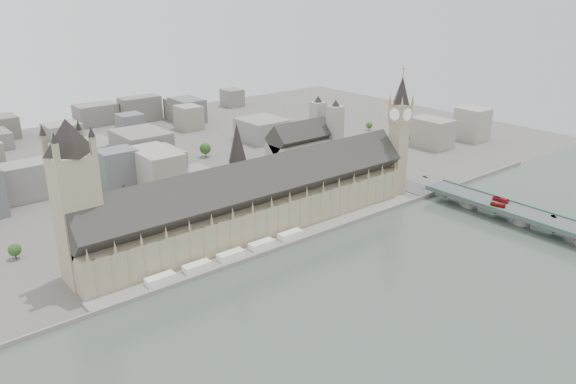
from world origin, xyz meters
TOP-DOWN VIEW (x-y plane):
  - ground at (0.00, 0.00)m, footprint 900.00×900.00m
  - river_thames at (0.00, -165.00)m, footprint 600.00×600.00m
  - embankment_wall at (0.00, -15.00)m, footprint 600.00×1.50m
  - river_terrace at (0.00, -7.50)m, footprint 270.00×15.00m
  - terrace_tents at (-40.00, -7.00)m, footprint 118.00×7.00m
  - palace_of_westminster at (0.00, 19.70)m, footprint 265.00×40.73m
  - elizabeth_tower at (138.00, 8.00)m, footprint 17.00×17.00m
  - victoria_tower at (-122.00, 26.00)m, footprint 30.00×30.00m
  - central_tower at (-10.00, 26.00)m, footprint 13.00×13.00m
  - westminster_bridge at (162.00, -87.50)m, footprint 25.00×325.00m
  - bridge_parapets at (162.00, -132.00)m, footprint 25.00×235.00m
  - westminster_abbey at (110.92, 95.00)m, footprint 68.00×36.00m
  - city_skyline_inland at (0.00, 245.00)m, footprint 720.00×360.00m
  - park_trees at (-10.00, 60.00)m, footprint 110.00×30.00m
  - red_bus_north at (155.37, -77.65)m, footprint 6.46×11.38m
  - red_bus_south at (166.60, -73.09)m, footprint 4.47×12.63m
  - car_silver at (168.93, -114.26)m, footprint 2.53×4.45m
  - car_approach at (168.15, 0.02)m, footprint 2.66×5.37m

SIDE VIEW (x-z plane):
  - ground at x=0.00m, z-range 0.00..0.00m
  - river_thames at x=0.00m, z-range 0.00..0.00m
  - river_terrace at x=0.00m, z-range 0.00..2.00m
  - embankment_wall at x=0.00m, z-range 0.00..3.00m
  - terrace_tents at x=-40.00m, z-range 2.00..6.00m
  - westminster_bridge at x=162.00m, z-range 0.00..10.25m
  - park_trees at x=-10.00m, z-range 0.00..15.00m
  - bridge_parapets at x=162.00m, z-range 10.25..11.40m
  - car_silver at x=168.93m, z-range 10.25..11.64m
  - car_approach at x=168.15m, z-range 10.25..11.75m
  - red_bus_north at x=155.37m, z-range 10.25..13.37m
  - red_bus_south at x=166.60m, z-range 10.25..13.69m
  - city_skyline_inland at x=0.00m, z-range 0.00..38.00m
  - palace_of_westminster at x=0.00m, z-range -5.02..50.43m
  - westminster_abbey at x=110.92m, z-range -6.92..57.08m
  - victoria_tower at x=-122.00m, z-range 5.20..105.20m
  - central_tower at x=-10.00m, z-range 33.92..81.92m
  - elizabeth_tower at x=138.00m, z-range 4.34..111.84m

